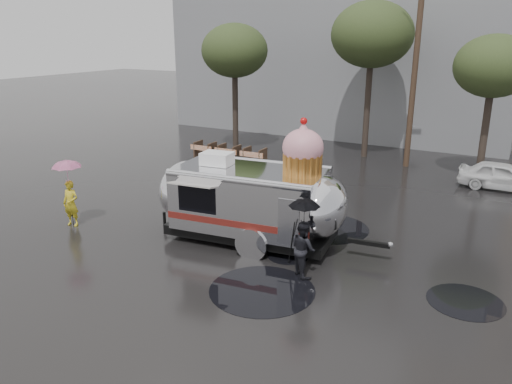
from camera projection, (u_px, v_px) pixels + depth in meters
The scene contains 14 objects.
ground at pixel (210, 261), 14.83m from camera, with size 120.00×120.00×0.00m, color black.
puddles at pixel (323, 261), 14.79m from camera, with size 7.23×7.76×0.01m.
grey_building at pixel (354, 32), 34.66m from camera, with size 22.00×12.00×13.00m, color slate.
utility_pole at pixel (415, 73), 23.91m from camera, with size 1.60×0.28×9.00m.
tree_left at pixel (235, 51), 27.21m from camera, with size 3.64×3.64×6.95m.
tree_mid at pixel (372, 35), 25.37m from camera, with size 4.20×4.20×8.03m.
tree_right at pixel (494, 67), 21.32m from camera, with size 3.36×3.36×6.42m.
barricade_row at pixel (229, 154), 25.53m from camera, with size 4.30×0.80×1.00m.
airstream_trailer at pixel (253, 198), 15.81m from camera, with size 7.79×3.54×4.22m.
person_left at pixel (71, 203), 17.34m from camera, with size 0.58×0.39×1.61m, color gold.
umbrella_pink at pixel (67, 171), 16.98m from camera, with size 1.23×1.23×2.39m.
person_right at pixel (303, 249), 13.74m from camera, with size 0.77×0.43×1.60m, color black.
umbrella_black at pixel (304, 211), 13.40m from camera, with size 1.05×1.05×2.27m.
tripod at pixel (299, 236), 14.38m from camera, with size 0.56×0.61×1.49m.
Camera 1 is at (7.76, -11.12, 6.49)m, focal length 35.00 mm.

